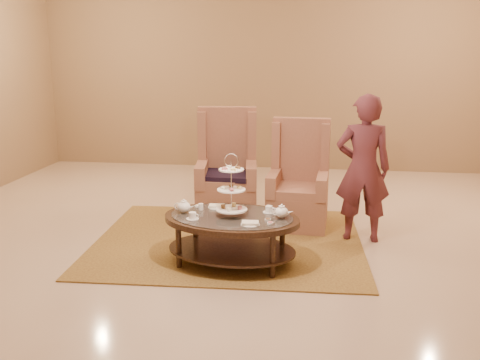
# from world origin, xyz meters

# --- Properties ---
(ground) EXTENTS (8.00, 8.00, 0.00)m
(ground) POSITION_xyz_m (0.00, 0.00, 0.00)
(ground) COLOR beige
(ground) RESTS_ON ground
(ceiling) EXTENTS (8.00, 8.00, 0.02)m
(ceiling) POSITION_xyz_m (0.00, 0.00, 0.00)
(ceiling) COLOR silver
(ceiling) RESTS_ON ground
(wall_back) EXTENTS (8.00, 0.04, 3.50)m
(wall_back) POSITION_xyz_m (0.00, 4.00, 1.75)
(wall_back) COLOR #937350
(wall_back) RESTS_ON ground
(rug) EXTENTS (2.97, 2.51, 0.02)m
(rug) POSITION_xyz_m (-0.17, 0.19, 0.01)
(rug) COLOR olive
(rug) RESTS_ON ground
(tea_table) EXTENTS (1.42, 1.07, 1.11)m
(tea_table) POSITION_xyz_m (-0.04, -0.43, 0.40)
(tea_table) COLOR black
(tea_table) RESTS_ON ground
(armchair_left) EXTENTS (0.81, 0.84, 1.35)m
(armchair_left) POSITION_xyz_m (-0.34, 1.12, 0.46)
(armchair_left) COLOR #9E634A
(armchair_left) RESTS_ON ground
(armchair_right) EXTENTS (0.72, 0.74, 1.26)m
(armchair_right) POSITION_xyz_m (0.56, 0.89, 0.42)
(armchair_right) COLOR #9E634A
(armchair_right) RESTS_ON ground
(person) EXTENTS (0.59, 0.40, 1.61)m
(person) POSITION_xyz_m (1.25, 0.45, 0.80)
(person) COLOR #59262E
(person) RESTS_ON ground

